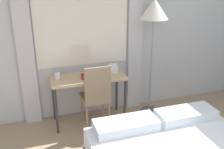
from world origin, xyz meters
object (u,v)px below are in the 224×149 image
at_px(mug, 58,76).
at_px(desk, 88,81).
at_px(book, 90,76).
at_px(standing_lamp, 154,14).
at_px(telephone, 113,68).
at_px(desk_chair, 96,94).

bearing_deg(mug, desk, -5.04).
relative_size(desk, book, 3.86).
bearing_deg(standing_lamp, telephone, 170.41).
xyz_separation_m(standing_lamp, telephone, (-0.61, 0.10, -0.82)).
distance_m(desk, telephone, 0.45).
distance_m(standing_lamp, mug, 1.69).
height_order(telephone, book, telephone).
bearing_deg(desk_chair, book, 98.45).
xyz_separation_m(desk_chair, standing_lamp, (0.97, 0.23, 1.07)).
bearing_deg(desk, book, -51.11).
bearing_deg(standing_lamp, desk_chair, -166.96).
xyz_separation_m(desk, mug, (-0.44, 0.04, 0.12)).
distance_m(standing_lamp, book, 1.33).
xyz_separation_m(standing_lamp, mug, (-1.48, 0.05, -0.83)).
bearing_deg(mug, standing_lamp, -1.92).
height_order(standing_lamp, mug, standing_lamp).
bearing_deg(book, desk, 128.89).
relative_size(telephone, book, 0.61).
relative_size(desk_chair, standing_lamp, 0.54).
bearing_deg(desk_chair, telephone, 40.80).
bearing_deg(mug, book, -8.34).
height_order(telephone, mug, telephone).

